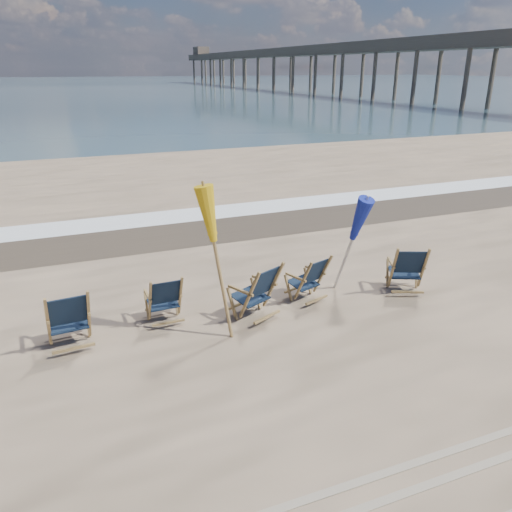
# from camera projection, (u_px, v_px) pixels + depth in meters

# --- Properties ---
(ocean) EXTENTS (400.00, 400.00, 0.00)m
(ocean) POSITION_uv_depth(u_px,v_px,m) (60.00, 85.00, 118.44)
(ocean) COLOR #39535F
(ocean) RESTS_ON ground
(surf_foam) EXTENTS (200.00, 1.40, 0.01)m
(surf_foam) POSITION_uv_depth(u_px,v_px,m) (178.00, 216.00, 14.53)
(surf_foam) COLOR silver
(surf_foam) RESTS_ON ground
(wet_sand_strip) EXTENTS (200.00, 2.60, 0.00)m
(wet_sand_strip) POSITION_uv_depth(u_px,v_px,m) (192.00, 231.00, 13.23)
(wet_sand_strip) COLOR #42362A
(wet_sand_strip) RESTS_ON ground
(tire_tracks) EXTENTS (80.00, 1.30, 0.01)m
(tire_tracks) POSITION_uv_depth(u_px,v_px,m) (445.00, 509.00, 4.89)
(tire_tracks) COLOR gray
(tire_tracks) RESTS_ON ground
(beach_chair_0) EXTENTS (0.72, 0.80, 1.03)m
(beach_chair_0) POSITION_uv_depth(u_px,v_px,m) (89.00, 317.00, 7.57)
(beach_chair_0) COLOR black
(beach_chair_0) RESTS_ON ground
(beach_chair_1) EXTENTS (0.60, 0.67, 0.91)m
(beach_chair_1) POSITION_uv_depth(u_px,v_px,m) (181.00, 298.00, 8.33)
(beach_chair_1) COLOR black
(beach_chair_1) RESTS_ON ground
(beach_chair_2) EXTENTS (0.92, 0.97, 1.05)m
(beach_chair_2) POSITION_uv_depth(u_px,v_px,m) (273.00, 287.00, 8.57)
(beach_chair_2) COLOR black
(beach_chair_2) RESTS_ON ground
(beach_chair_3) EXTENTS (0.77, 0.82, 0.92)m
(beach_chair_3) POSITION_uv_depth(u_px,v_px,m) (323.00, 276.00, 9.19)
(beach_chair_3) COLOR black
(beach_chair_3) RESTS_ON ground
(beach_chair_4) EXTENTS (0.88, 0.93, 1.01)m
(beach_chair_4) POSITION_uv_depth(u_px,v_px,m) (423.00, 270.00, 9.34)
(beach_chair_4) COLOR black
(beach_chair_4) RESTS_ON ground
(umbrella_yellow) EXTENTS (0.30, 0.30, 2.46)m
(umbrella_yellow) POSITION_uv_depth(u_px,v_px,m) (218.00, 222.00, 7.38)
(umbrella_yellow) COLOR olive
(umbrella_yellow) RESTS_ON ground
(umbrella_blue) EXTENTS (0.30, 0.30, 2.03)m
(umbrella_blue) POSITION_uv_depth(u_px,v_px,m) (350.00, 217.00, 9.03)
(umbrella_blue) COLOR #A5A5AD
(umbrella_blue) RESTS_ON ground
(fishing_pier) EXTENTS (4.40, 140.00, 9.30)m
(fishing_pier) POSITION_uv_depth(u_px,v_px,m) (308.00, 63.00, 83.11)
(fishing_pier) COLOR brown
(fishing_pier) RESTS_ON ground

